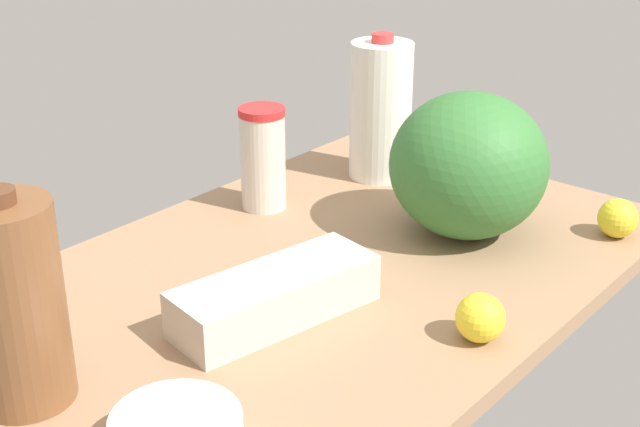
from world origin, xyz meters
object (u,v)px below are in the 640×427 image
at_px(egg_carton, 275,296).
at_px(watermelon, 468,165).
at_px(lemon_beside_bowl, 618,218).
at_px(lime_by_jug, 28,307).
at_px(lemon_loose, 480,318).
at_px(milk_jug, 381,110).
at_px(tumbler_cup, 263,158).
at_px(chocolate_milk_jug, 14,304).

bearing_deg(egg_carton, watermelon, 3.24).
xyz_separation_m(lemon_beside_bowl, lime_by_jug, (-0.83, 0.52, -0.00)).
height_order(watermelon, lemon_loose, watermelon).
relative_size(egg_carton, milk_jug, 1.07).
height_order(tumbler_cup, watermelon, watermelon).
distance_m(egg_carton, lemon_loose, 0.29).
distance_m(milk_jug, lemon_beside_bowl, 0.50).
distance_m(tumbler_cup, lime_by_jug, 0.54).
height_order(watermelon, lemon_beside_bowl, watermelon).
bearing_deg(egg_carton, milk_jug, 32.58).
height_order(chocolate_milk_jug, egg_carton, chocolate_milk_jug).
xyz_separation_m(tumbler_cup, milk_jug, (0.27, -0.07, 0.04)).
bearing_deg(egg_carton, lime_by_jug, 144.44).
relative_size(tumbler_cup, egg_carton, 0.62).
bearing_deg(milk_jug, tumbler_cup, 165.72).
bearing_deg(watermelon, lemon_loose, -144.90).
distance_m(milk_jug, lemon_loose, 0.64).
relative_size(chocolate_milk_jug, milk_jug, 0.97).
bearing_deg(watermelon, milk_jug, 65.84).
height_order(tumbler_cup, lemon_beside_bowl, tumbler_cup).
bearing_deg(milk_jug, watermelon, -114.16).
bearing_deg(tumbler_cup, lime_by_jug, -175.77).
bearing_deg(lemon_beside_bowl, lime_by_jug, 147.96).
bearing_deg(egg_carton, tumbler_cup, 56.27).
bearing_deg(egg_carton, lemon_loose, -51.19).
distance_m(chocolate_milk_jug, milk_jug, 0.91).
height_order(egg_carton, lime_by_jug, egg_carton).
bearing_deg(chocolate_milk_jug, watermelon, -11.85).
height_order(chocolate_milk_jug, lime_by_jug, chocolate_milk_jug).
relative_size(watermelon, lime_by_jug, 4.43).
bearing_deg(chocolate_milk_jug, lemon_loose, -37.11).
bearing_deg(lime_by_jug, tumbler_cup, 4.23).
bearing_deg(lemon_loose, lime_by_jug, 126.86).
height_order(milk_jug, lemon_loose, milk_jug).
height_order(chocolate_milk_jug, lemon_loose, chocolate_milk_jug).
xyz_separation_m(watermelon, lime_by_jug, (-0.67, 0.31, -0.10)).
relative_size(tumbler_cup, lemon_loose, 2.76).
height_order(lemon_loose, lemon_beside_bowl, lemon_loose).
bearing_deg(lime_by_jug, watermelon, -24.61).
xyz_separation_m(chocolate_milk_jug, milk_jug, (0.90, 0.12, 0.00)).
height_order(lemon_beside_bowl, lime_by_jug, lemon_beside_bowl).
relative_size(milk_jug, lemon_loose, 4.16).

